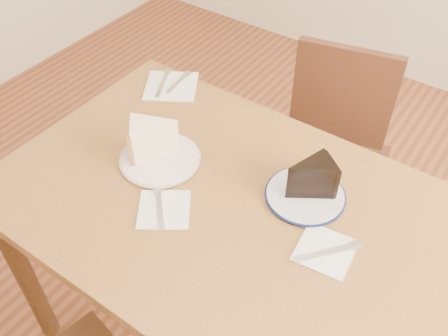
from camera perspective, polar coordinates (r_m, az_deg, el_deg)
table at (r=1.38m, az=-0.11°, el=-6.42°), size 1.20×0.80×0.75m
chair_far at (r=1.85m, az=11.57°, el=1.14°), size 0.51×0.51×0.86m
plate_cream at (r=1.41m, az=-7.31°, el=1.02°), size 0.22×0.22×0.01m
plate_navy at (r=1.32m, az=9.26°, el=-3.10°), size 0.20×0.20×0.01m
carrot_cake at (r=1.39m, az=-7.79°, el=3.27°), size 0.15×0.15×0.10m
chocolate_cake at (r=1.28m, az=9.50°, el=-1.38°), size 0.14×0.14×0.10m
napkin_cream at (r=1.29m, az=-6.86°, el=-4.70°), size 0.18×0.18×0.00m
napkin_navy at (r=1.22m, az=11.46°, el=-9.22°), size 0.14×0.14×0.00m
napkin_spare at (r=1.69m, az=-6.07°, el=9.30°), size 0.23×0.23×0.00m
fork_cream at (r=1.29m, az=-7.36°, el=-4.47°), size 0.11×0.11×0.00m
knife_navy at (r=1.21m, az=11.75°, el=-9.43°), size 0.12×0.14×0.00m
fork_spare at (r=1.70m, az=-5.22°, el=9.73°), size 0.03×0.14×0.00m
knife_spare at (r=1.70m, az=-7.01°, el=9.59°), size 0.08×0.15×0.00m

